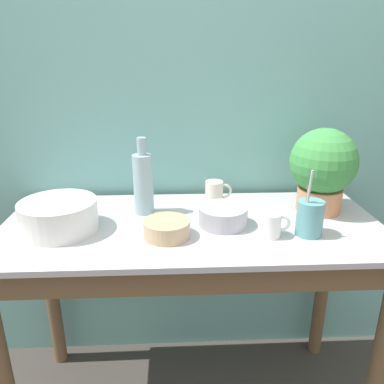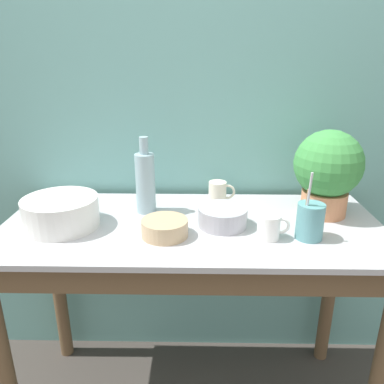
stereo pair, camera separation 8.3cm
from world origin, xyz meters
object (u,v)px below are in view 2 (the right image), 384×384
Objects in this scene: potted_plant at (328,170)px; mug_white at (269,227)px; bowl_wash_large at (61,212)px; bowl_small_steel at (223,217)px; bowl_small_tan at (165,228)px; mug_cream at (218,193)px; bottle_tall at (145,182)px; utensil_cup at (310,221)px.

potted_plant is 0.35m from mug_white.
potted_plant reaches higher than bowl_wash_large.
bowl_wash_large reaches higher than bowl_small_steel.
potted_plant is 2.06× the size of bowl_small_tan.
mug_cream reaches higher than bowl_small_tan.
bowl_wash_large is 1.67× the size of bowl_small_tan.
bowl_wash_large is 1.51× the size of bowl_small_steel.
bottle_tall is 0.50m from mug_white.
bottle_tall reaches higher than mug_cream.
potted_plant is 0.64m from bowl_small_tan.
bottle_tall reaches higher than bowl_wash_large.
bottle_tall is at bearing 159.05° from utensil_cup.
utensil_cup is at bearing 1.71° from mug_white.
potted_plant reaches higher than bowl_small_tan.
bowl_small_tan is (0.37, -0.07, -0.02)m from bowl_wash_large.
mug_white is at bearing -26.91° from bottle_tall.
mug_white is (0.15, -0.31, -0.01)m from mug_cream.
bowl_wash_large reaches higher than mug_white.
utensil_cup reaches higher than bowl_small_tan.
bowl_small_steel is (-0.39, -0.12, -0.14)m from potted_plant.
bowl_wash_large is 2.43× the size of mug_white.
utensil_cup is (0.29, -0.30, 0.01)m from mug_cream.
mug_white is 0.18m from bowl_small_steel.
bowl_wash_large reaches higher than mug_cream.
bottle_tall is at bearing -162.80° from mug_cream.
bowl_small_steel is at bearing -23.61° from bottle_tall.
mug_cream is 0.35m from bowl_small_tan.
potted_plant reaches higher than mug_cream.
mug_cream is at bearing 91.70° from bowl_small_steel.
bowl_wash_large is 2.42× the size of mug_cream.
bottle_tall is 0.61m from utensil_cup.
mug_cream is 0.42m from utensil_cup.
bottle_tall is (-0.68, 0.01, -0.05)m from potted_plant.
mug_cream is (0.56, 0.23, -0.01)m from bowl_wash_large.
bowl_wash_large is 1.12× the size of utensil_cup.
bowl_small_steel is at bearing 1.52° from bowl_wash_large.
potted_plant reaches higher than utensil_cup.
mug_white is at bearing -138.82° from potted_plant.
mug_white reaches higher than bowl_small_steel.
potted_plant is 0.98m from bowl_wash_large.
potted_plant is at bearing 62.02° from utensil_cup.
potted_plant is 2.99× the size of mug_cream.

